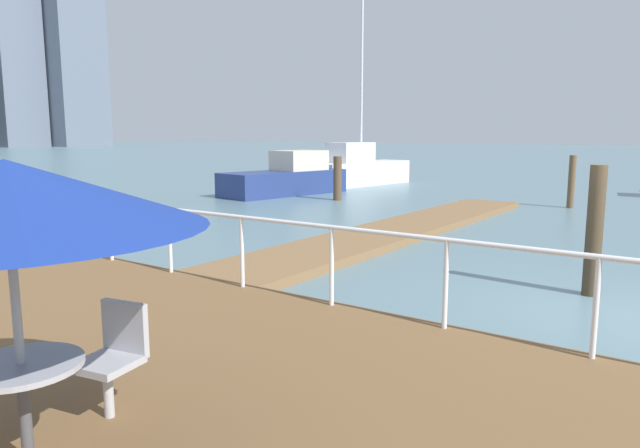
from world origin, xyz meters
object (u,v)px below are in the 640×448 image
Objects in this scene: moored_boat_1 at (359,169)px; patio_umbrella at (6,195)px; cafe_table_round at (22,373)px; cafe_chair_0 at (115,350)px; moored_boat_0 at (287,178)px.

moored_boat_1 reaches higher than patio_umbrella.
cafe_table_round is at bearing -153.46° from moored_boat_1.
moored_boat_0 is at bearing 34.69° from cafe_chair_0.
cafe_chair_0 is (0.83, 0.16, -0.14)m from cafe_table_round.
moored_boat_1 is at bearing -1.86° from moored_boat_0.
moored_boat_1 is 26.10m from cafe_chair_0.
moored_boat_0 is at bearing 33.81° from patio_umbrella.
moored_boat_1 is 10.57× the size of cafe_chair_0.
moored_boat_0 is at bearing 178.14° from moored_boat_1.
cafe_table_round is (-24.08, -12.03, 0.21)m from moored_boat_1.
cafe_chair_0 is at bearing -145.31° from moored_boat_0.
moored_boat_0 is 21.18m from cafe_chair_0.
moored_boat_1 is 26.96m from patio_umbrella.
moored_boat_0 is 7.76× the size of cafe_table_round.
patio_umbrella is at bearing -146.19° from moored_boat_0.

